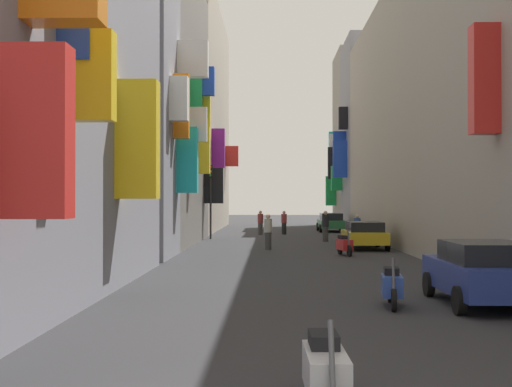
{
  "coord_description": "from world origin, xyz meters",
  "views": [
    {
      "loc": [
        -0.99,
        -4.14,
        2.37
      ],
      "look_at": [
        -1.51,
        19.85,
        2.59
      ],
      "focal_mm": 46.78,
      "sensor_mm": 36.0,
      "label": 1
    }
  ],
  "objects_px": {
    "parked_car_green": "(331,222)",
    "scooter_red": "(344,245)",
    "pedestrian_mid_street": "(325,226)",
    "scooter_blue": "(392,286)",
    "parked_car_blue": "(483,271)",
    "pedestrian_far_away": "(357,228)",
    "parked_car_yellow": "(364,234)",
    "traffic_light_far_corner": "(211,189)",
    "scooter_silver": "(325,371)",
    "pedestrian_near_right": "(284,223)",
    "pedestrian_crossing": "(268,232)",
    "pedestrian_near_left": "(260,223)"
  },
  "relations": [
    {
      "from": "scooter_blue",
      "to": "scooter_red",
      "type": "distance_m",
      "value": 13.56
    },
    {
      "from": "parked_car_yellow",
      "to": "traffic_light_far_corner",
      "type": "xyz_separation_m",
      "value": [
        -8.13,
        7.85,
        2.31
      ]
    },
    {
      "from": "parked_car_green",
      "to": "scooter_red",
      "type": "height_order",
      "value": "parked_car_green"
    },
    {
      "from": "pedestrian_crossing",
      "to": "scooter_silver",
      "type": "bearing_deg",
      "value": -88.31
    },
    {
      "from": "parked_car_yellow",
      "to": "pedestrian_near_right",
      "type": "distance_m",
      "value": 13.86
    },
    {
      "from": "pedestrian_near_left",
      "to": "pedestrian_far_away",
      "type": "bearing_deg",
      "value": -53.97
    },
    {
      "from": "scooter_blue",
      "to": "pedestrian_near_right",
      "type": "xyz_separation_m",
      "value": [
        -1.75,
        30.81,
        0.34
      ]
    },
    {
      "from": "scooter_blue",
      "to": "parked_car_blue",
      "type": "bearing_deg",
      "value": 5.7
    },
    {
      "from": "scooter_red",
      "to": "pedestrian_mid_street",
      "type": "relative_size",
      "value": 1.02
    },
    {
      "from": "pedestrian_crossing",
      "to": "pedestrian_mid_street",
      "type": "bearing_deg",
      "value": 62.42
    },
    {
      "from": "parked_car_blue",
      "to": "pedestrian_far_away",
      "type": "relative_size",
      "value": 2.59
    },
    {
      "from": "scooter_silver",
      "to": "traffic_light_far_corner",
      "type": "height_order",
      "value": "traffic_light_far_corner"
    },
    {
      "from": "parked_car_green",
      "to": "scooter_blue",
      "type": "xyz_separation_m",
      "value": [
        -1.82,
        -34.86,
        -0.27
      ]
    },
    {
      "from": "parked_car_green",
      "to": "parked_car_blue",
      "type": "height_order",
      "value": "parked_car_blue"
    },
    {
      "from": "scooter_red",
      "to": "parked_car_blue",
      "type": "bearing_deg",
      "value": -83.1
    },
    {
      "from": "pedestrian_mid_street",
      "to": "pedestrian_crossing",
      "type": "bearing_deg",
      "value": -117.58
    },
    {
      "from": "parked_car_blue",
      "to": "pedestrian_near_right",
      "type": "bearing_deg",
      "value": 97.12
    },
    {
      "from": "pedestrian_near_left",
      "to": "pedestrian_far_away",
      "type": "distance_m",
      "value": 9.44
    },
    {
      "from": "scooter_silver",
      "to": "pedestrian_mid_street",
      "type": "distance_m",
      "value": 30.49
    },
    {
      "from": "parked_car_blue",
      "to": "traffic_light_far_corner",
      "type": "distance_m",
      "value": 26.53
    },
    {
      "from": "parked_car_green",
      "to": "scooter_silver",
      "type": "distance_m",
      "value": 42.44
    },
    {
      "from": "pedestrian_near_right",
      "to": "scooter_blue",
      "type": "bearing_deg",
      "value": -86.75
    },
    {
      "from": "parked_car_green",
      "to": "parked_car_yellow",
      "type": "xyz_separation_m",
      "value": [
        0.02,
        -17.43,
        -0.02
      ]
    },
    {
      "from": "pedestrian_mid_street",
      "to": "traffic_light_far_corner",
      "type": "bearing_deg",
      "value": 161.12
    },
    {
      "from": "pedestrian_near_right",
      "to": "pedestrian_mid_street",
      "type": "bearing_deg",
      "value": -74.43
    },
    {
      "from": "pedestrian_near_right",
      "to": "pedestrian_mid_street",
      "type": "distance_m",
      "value": 8.14
    },
    {
      "from": "scooter_blue",
      "to": "pedestrian_crossing",
      "type": "distance_m",
      "value": 17.03
    },
    {
      "from": "parked_car_blue",
      "to": "pedestrian_near_left",
      "type": "bearing_deg",
      "value": 100.23
    },
    {
      "from": "scooter_red",
      "to": "pedestrian_near_left",
      "type": "bearing_deg",
      "value": 102.83
    },
    {
      "from": "pedestrian_mid_street",
      "to": "parked_car_green",
      "type": "bearing_deg",
      "value": 83.36
    },
    {
      "from": "traffic_light_far_corner",
      "to": "scooter_blue",
      "type": "bearing_deg",
      "value": -76.01
    },
    {
      "from": "parked_car_green",
      "to": "traffic_light_far_corner",
      "type": "xyz_separation_m",
      "value": [
        -8.11,
        -9.58,
        2.29
      ]
    },
    {
      "from": "pedestrian_mid_street",
      "to": "traffic_light_far_corner",
      "type": "relative_size",
      "value": 0.39
    },
    {
      "from": "parked_car_yellow",
      "to": "pedestrian_far_away",
      "type": "height_order",
      "value": "pedestrian_far_away"
    },
    {
      "from": "parked_car_yellow",
      "to": "pedestrian_near_right",
      "type": "relative_size",
      "value": 2.65
    },
    {
      "from": "scooter_silver",
      "to": "scooter_red",
      "type": "bearing_deg",
      "value": 83.08
    },
    {
      "from": "parked_car_yellow",
      "to": "parked_car_blue",
      "type": "height_order",
      "value": "parked_car_blue"
    },
    {
      "from": "parked_car_yellow",
      "to": "pedestrian_near_left",
      "type": "bearing_deg",
      "value": 111.92
    },
    {
      "from": "parked_car_blue",
      "to": "pedestrian_near_left",
      "type": "xyz_separation_m",
      "value": [
        -5.44,
        30.13,
        0.05
      ]
    },
    {
      "from": "parked_car_blue",
      "to": "scooter_silver",
      "type": "distance_m",
      "value": 8.68
    },
    {
      "from": "scooter_silver",
      "to": "parked_car_green",
      "type": "bearing_deg",
      "value": 84.73
    },
    {
      "from": "pedestrian_far_away",
      "to": "parked_car_yellow",
      "type": "bearing_deg",
      "value": -93.85
    },
    {
      "from": "pedestrian_far_away",
      "to": "pedestrian_near_left",
      "type": "bearing_deg",
      "value": 126.03
    },
    {
      "from": "pedestrian_far_away",
      "to": "scooter_blue",
      "type": "bearing_deg",
      "value": -95.51
    },
    {
      "from": "pedestrian_crossing",
      "to": "pedestrian_near_right",
      "type": "relative_size",
      "value": 1.05
    },
    {
      "from": "parked_car_green",
      "to": "scooter_red",
      "type": "distance_m",
      "value": 21.35
    },
    {
      "from": "scooter_silver",
      "to": "pedestrian_mid_street",
      "type": "height_order",
      "value": "pedestrian_mid_street"
    },
    {
      "from": "scooter_silver",
      "to": "pedestrian_near_right",
      "type": "xyz_separation_m",
      "value": [
        0.33,
        38.22,
        0.34
      ]
    },
    {
      "from": "pedestrian_near_left",
      "to": "parked_car_blue",
      "type": "bearing_deg",
      "value": -79.77
    },
    {
      "from": "pedestrian_crossing",
      "to": "pedestrian_near_left",
      "type": "xyz_separation_m",
      "value": [
        -0.57,
        13.55,
        -0.03
      ]
    }
  ]
}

